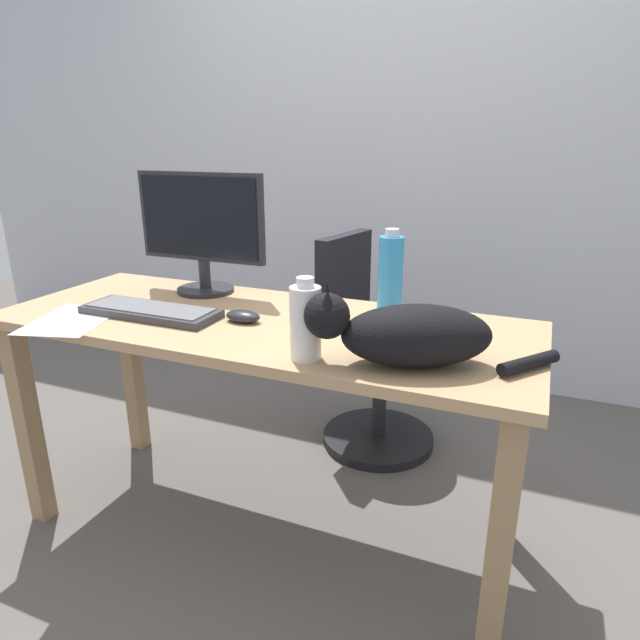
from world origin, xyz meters
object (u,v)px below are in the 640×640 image
at_px(spray_bottle, 305,322).
at_px(keyboard, 151,311).
at_px(water_bottle, 390,274).
at_px(office_chair, 370,358).
at_px(monitor, 201,228).
at_px(cat, 407,333).
at_px(computer_mouse, 243,316).

bearing_deg(spray_bottle, keyboard, 167.29).
relative_size(keyboard, spray_bottle, 2.13).
xyz_separation_m(keyboard, water_bottle, (0.67, 0.31, 0.11)).
height_order(office_chair, keyboard, office_chair).
relative_size(monitor, spray_bottle, 2.32).
distance_m(monitor, water_bottle, 0.68).
relative_size(office_chair, cat, 1.58).
distance_m(cat, water_bottle, 0.42).
xyz_separation_m(cat, water_bottle, (-0.15, 0.39, 0.04)).
height_order(computer_mouse, water_bottle, water_bottle).
bearing_deg(spray_bottle, monitor, 143.68).
distance_m(keyboard, water_bottle, 0.75).
relative_size(monitor, water_bottle, 1.82).
height_order(office_chair, cat, cat).
xyz_separation_m(office_chair, keyboard, (-0.47, -0.79, 0.38)).
height_order(computer_mouse, spray_bottle, spray_bottle).
height_order(keyboard, computer_mouse, computer_mouse).
bearing_deg(computer_mouse, keyboard, -169.76).
height_order(monitor, water_bottle, monitor).
xyz_separation_m(monitor, computer_mouse, (0.30, -0.24, -0.21)).
height_order(office_chair, water_bottle, water_bottle).
bearing_deg(spray_bottle, computer_mouse, 147.16).
distance_m(keyboard, computer_mouse, 0.30).
distance_m(keyboard, spray_bottle, 0.60).
bearing_deg(water_bottle, cat, -68.78).
distance_m(office_chair, spray_bottle, 1.04).
height_order(monitor, keyboard, monitor).
relative_size(office_chair, water_bottle, 3.43).
xyz_separation_m(office_chair, spray_bottle, (0.11, -0.92, 0.47)).
relative_size(office_chair, spray_bottle, 4.38).
bearing_deg(water_bottle, office_chair, 112.79).
height_order(monitor, cat, monitor).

